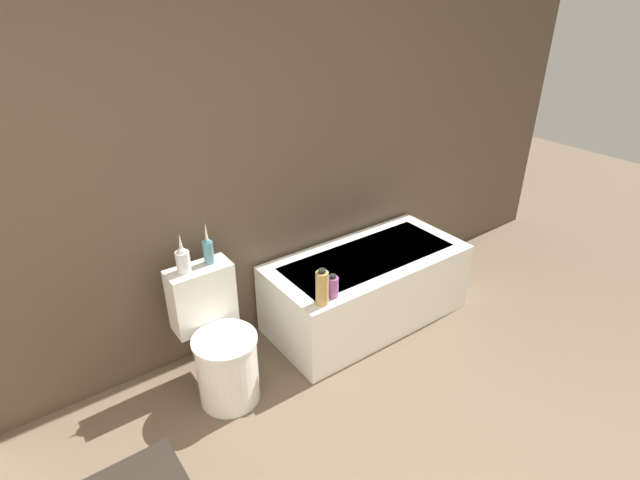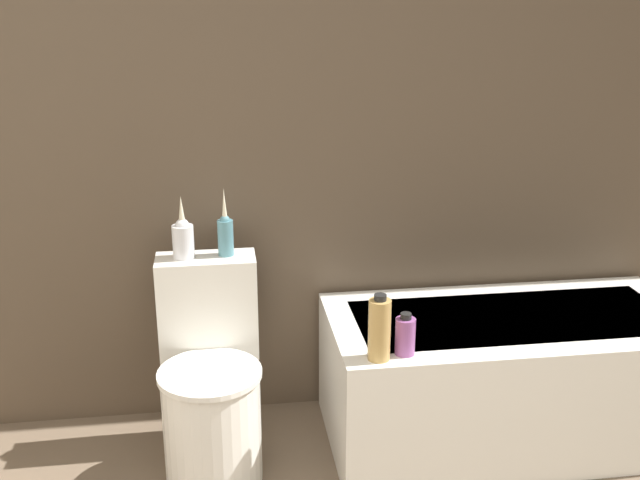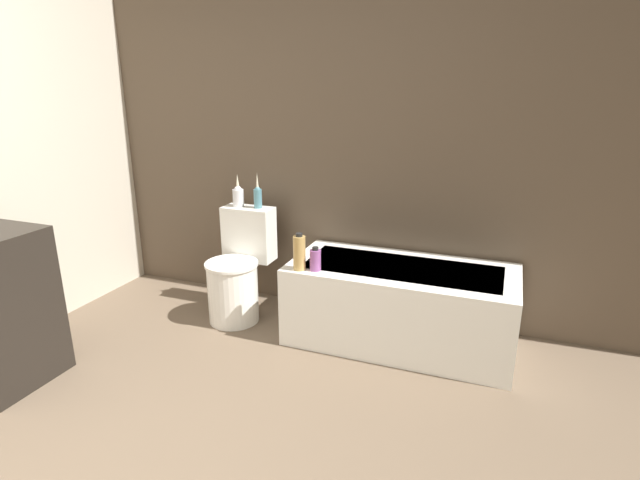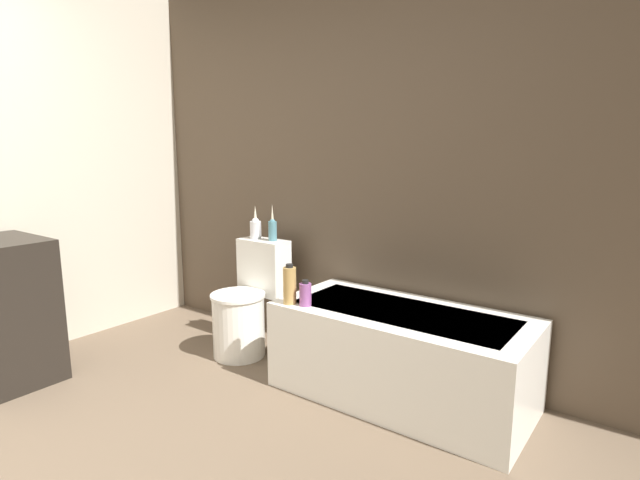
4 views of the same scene
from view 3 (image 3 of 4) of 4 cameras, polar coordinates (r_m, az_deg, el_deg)
The scene contains 7 objects.
wall_back_tiled at distance 3.60m, azimuth -2.74°, elevation 12.59°, with size 6.40×0.06×2.60m.
bathtub at distance 3.26m, azimuth 9.14°, elevation -7.24°, with size 1.41×0.67×0.51m.
toilet at distance 3.57m, azimuth -9.33°, elevation -3.72°, with size 0.37×0.53×0.76m.
vase_gold at distance 3.61m, azimuth -9.34°, elevation 5.06°, with size 0.08×0.08×0.23m.
vase_silver at distance 3.55m, azimuth -7.13°, elevation 5.00°, with size 0.06×0.06×0.25m.
shampoo_bottle_tall at distance 3.04m, azimuth -2.38°, elevation -1.45°, with size 0.08×0.08×0.23m.
shampoo_bottle_short at distance 3.04m, azimuth -0.53°, elevation -2.27°, with size 0.07×0.07×0.15m.
Camera 3 is at (1.44, -0.97, 1.62)m, focal length 28.00 mm.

